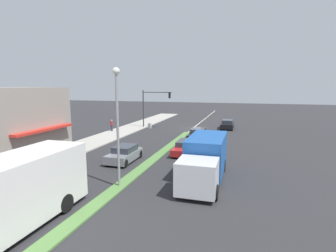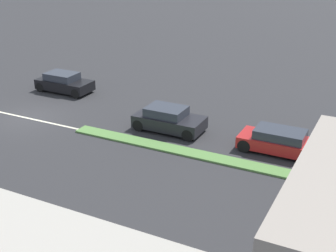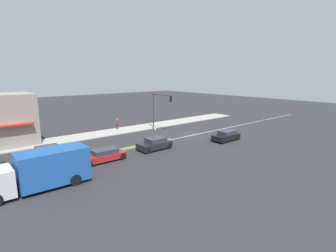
{
  "view_description": "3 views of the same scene",
  "coord_description": "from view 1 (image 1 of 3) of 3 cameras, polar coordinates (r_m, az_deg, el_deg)",
  "views": [
    {
      "loc": [
        -7.49,
        38.69,
        6.37
      ],
      "look_at": [
        1.16,
        9.49,
        1.7
      ],
      "focal_mm": 28.0,
      "sensor_mm": 36.0,
      "label": 1
    },
    {
      "loc": [
        19.46,
        19.38,
        10.49
      ],
      "look_at": [
        1.05,
        10.1,
        1.78
      ],
      "focal_mm": 50.0,
      "sensor_mm": 36.0,
      "label": 2
    },
    {
      "loc": [
        -25.39,
        26.12,
        8.56
      ],
      "look_at": [
        -1.7,
        6.08,
        2.36
      ],
      "focal_mm": 28.0,
      "sensor_mm": 36.0,
      "label": 3
    }
  ],
  "objects": [
    {
      "name": "median_strip",
      "position": [
        15.26,
        -15.27,
        -16.08
      ],
      "size": [
        0.9,
        46.0,
        0.1
      ],
      "primitive_type": "cube",
      "color": "#568442",
      "rests_on": "ground"
    },
    {
      "name": "street_lamp",
      "position": [
        16.28,
        -11.0,
        2.94
      ],
      "size": [
        0.44,
        0.44,
        7.37
      ],
      "color": "gray",
      "rests_on": "median_strip"
    },
    {
      "name": "lane_marking_center",
      "position": [
        39.92,
        5.47,
        -0.49
      ],
      "size": [
        0.16,
        60.0,
        0.01
      ],
      "primitive_type": "cube",
      "color": "beige",
      "rests_on": "ground"
    },
    {
      "name": "warning_aframe_sign",
      "position": [
        39.45,
        -4.0,
        0.04
      ],
      "size": [
        0.45,
        0.53,
        0.84
      ],
      "color": "silver",
      "rests_on": "ground"
    },
    {
      "name": "suv_black",
      "position": [
        40.22,
        12.78,
        0.32
      ],
      "size": [
        1.8,
        3.9,
        1.33
      ],
      "color": "black",
      "rests_on": "ground"
    },
    {
      "name": "ground_plane",
      "position": [
        22.91,
        -3.29,
        -7.44
      ],
      "size": [
        160.0,
        160.0,
        0.0
      ],
      "primitive_type": "plane",
      "color": "#2B2B2D"
    },
    {
      "name": "sedan_dark",
      "position": [
        31.18,
        6.45,
        -1.9
      ],
      "size": [
        1.91,
        3.9,
        1.36
      ],
      "color": "black",
      "rests_on": "ground"
    },
    {
      "name": "sidewalk_right",
      "position": [
        26.82,
        -22.18,
        -5.54
      ],
      "size": [
        4.0,
        73.0,
        0.12
      ],
      "primitive_type": "cube",
      "color": "#A8A399",
      "rests_on": "ground"
    },
    {
      "name": "traffic_signal_main",
      "position": [
        39.89,
        -3.5,
        5.16
      ],
      "size": [
        4.59,
        0.34,
        5.6
      ],
      "color": "#333338",
      "rests_on": "sidewalk_right"
    },
    {
      "name": "suv_grey",
      "position": [
        22.65,
        -9.48,
        -6.04
      ],
      "size": [
        1.84,
        3.89,
        1.34
      ],
      "color": "slate",
      "rests_on": "ground"
    },
    {
      "name": "delivery_truck",
      "position": [
        18.15,
        8.06,
        -7.04
      ],
      "size": [
        2.44,
        7.5,
        2.87
      ],
      "color": "silver",
      "rests_on": "ground"
    },
    {
      "name": "building_corner_store",
      "position": [
        25.26,
        -30.6,
        0.26
      ],
      "size": [
        6.29,
        7.57,
        6.13
      ],
      "color": "gray",
      "rests_on": "sidewalk_right"
    },
    {
      "name": "pedestrian",
      "position": [
        37.35,
        -12.16,
        0.19
      ],
      "size": [
        0.34,
        0.34,
        1.59
      ],
      "color": "#282D42",
      "rests_on": "sidewalk_right"
    },
    {
      "name": "hatchback_red",
      "position": [
        25.01,
        3.85,
        -4.63
      ],
      "size": [
        1.78,
        4.5,
        1.23
      ],
      "color": "#AD1E1E",
      "rests_on": "ground"
    }
  ]
}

